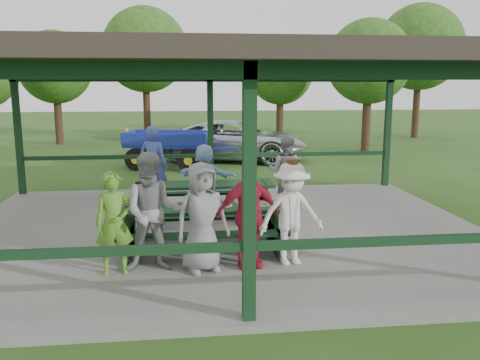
{
  "coord_description": "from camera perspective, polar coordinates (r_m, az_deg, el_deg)",
  "views": [
    {
      "loc": [
        -0.75,
        -9.39,
        2.86
      ],
      "look_at": [
        0.3,
        -0.3,
        1.12
      ],
      "focal_mm": 38.0,
      "sensor_mm": 36.0,
      "label": 1
    }
  ],
  "objects": [
    {
      "name": "pavilion_structure",
      "position": [
        9.43,
        -2.07,
        12.66
      ],
      "size": [
        10.6,
        8.6,
        3.24
      ],
      "color": "black",
      "rests_on": "concrete_slab"
    },
    {
      "name": "tree_far_right",
      "position": [
        28.87,
        19.55,
        13.85
      ],
      "size": [
        4.44,
        4.44,
        6.94
      ],
      "color": "black",
      "rests_on": "ground"
    },
    {
      "name": "spectator_blue",
      "position": [
        11.73,
        -9.67,
        1.61
      ],
      "size": [
        0.79,
        0.68,
        1.84
      ],
      "primitive_type": "imported",
      "rotation": [
        0.0,
        0.0,
        2.71
      ],
      "color": "#3C4C9E",
      "rests_on": "concrete_slab"
    },
    {
      "name": "contestant_grey_left",
      "position": [
        7.61,
        -9.74,
        -3.58
      ],
      "size": [
        0.88,
        0.7,
        1.78
      ],
      "primitive_type": "imported",
      "rotation": [
        0.0,
        0.0,
        0.03
      ],
      "color": "gray",
      "rests_on": "concrete_slab"
    },
    {
      "name": "ground",
      "position": [
        9.85,
        -1.94,
        -6.1
      ],
      "size": [
        90.0,
        90.0,
        0.0
      ],
      "primitive_type": "plane",
      "color": "#284A17",
      "rests_on": "ground"
    },
    {
      "name": "contestant_grey_mid",
      "position": [
        7.52,
        -4.29,
        -4.17
      ],
      "size": [
        0.93,
        0.75,
        1.64
      ],
      "primitive_type": "imported",
      "rotation": [
        0.0,
        0.0,
        0.32
      ],
      "color": "gray",
      "rests_on": "concrete_slab"
    },
    {
      "name": "tree_mid",
      "position": [
        25.74,
        4.56,
        11.94
      ],
      "size": [
        3.21,
        3.21,
        5.02
      ],
      "color": "black",
      "rests_on": "ground"
    },
    {
      "name": "contestant_red",
      "position": [
        7.66,
        0.92,
        -3.87
      ],
      "size": [
        1.02,
        0.57,
        1.64
      ],
      "primitive_type": "imported",
      "rotation": [
        0.0,
        0.0,
        0.18
      ],
      "color": "#B61C36",
      "rests_on": "concrete_slab"
    },
    {
      "name": "spectator_grey",
      "position": [
        11.57,
        5.1,
        0.96
      ],
      "size": [
        0.95,
        0.87,
        1.59
      ],
      "primitive_type": "imported",
      "rotation": [
        0.0,
        0.0,
        2.71
      ],
      "color": "gray",
      "rests_on": "concrete_slab"
    },
    {
      "name": "concrete_slab",
      "position": [
        9.83,
        -1.95,
        -5.82
      ],
      "size": [
        10.0,
        8.0,
        0.1
      ],
      "primitive_type": "cube",
      "color": "slate",
      "rests_on": "ground"
    },
    {
      "name": "contestant_white_fedora",
      "position": [
        7.83,
        5.77,
        -3.77
      ],
      "size": [
        1.11,
        0.75,
        1.65
      ],
      "rotation": [
        0.0,
        0.0,
        0.16
      ],
      "color": "silver",
      "rests_on": "concrete_slab"
    },
    {
      "name": "tree_left",
      "position": [
        26.81,
        -10.63,
        14.16
      ],
      "size": [
        4.27,
        4.27,
        6.67
      ],
      "color": "black",
      "rests_on": "ground"
    },
    {
      "name": "spectator_lblue",
      "position": [
        11.14,
        -3.96,
        0.31
      ],
      "size": [
        1.43,
        0.96,
        1.48
      ],
      "primitive_type": "imported",
      "rotation": [
        0.0,
        0.0,
        2.72
      ],
      "color": "#93B9E3",
      "rests_on": "concrete_slab"
    },
    {
      "name": "pickup_truck",
      "position": [
        19.13,
        -0.58,
        4.46
      ],
      "size": [
        5.9,
        3.97,
        1.5
      ],
      "primitive_type": "imported",
      "rotation": [
        0.0,
        0.0,
        1.27
      ],
      "color": "silver",
      "rests_on": "ground"
    },
    {
      "name": "table_setting",
      "position": [
        8.44,
        -4.78,
        -2.79
      ],
      "size": [
        2.46,
        0.45,
        0.1
      ],
      "color": "white",
      "rests_on": "picnic_table_near"
    },
    {
      "name": "picnic_table_near",
      "position": [
        8.51,
        -4.24,
        -4.78
      ],
      "size": [
        2.75,
        1.39,
        0.75
      ],
      "color": "black",
      "rests_on": "concrete_slab"
    },
    {
      "name": "farm_trailer",
      "position": [
        17.61,
        -8.04,
        3.53
      ],
      "size": [
        3.87,
        2.25,
        1.34
      ],
      "rotation": [
        0.0,
        0.0,
        -0.25
      ],
      "color": "navy",
      "rests_on": "ground"
    },
    {
      "name": "contestant_green",
      "position": [
        7.62,
        -13.93,
        -4.74
      ],
      "size": [
        0.61,
        0.46,
        1.52
      ],
      "primitive_type": "imported",
      "rotation": [
        0.0,
        0.0,
        0.2
      ],
      "color": "#579127",
      "rests_on": "concrete_slab"
    },
    {
      "name": "picnic_table_far",
      "position": [
        10.46,
        -3.2,
        -1.85
      ],
      "size": [
        2.53,
        1.39,
        0.75
      ],
      "color": "black",
      "rests_on": "concrete_slab"
    },
    {
      "name": "tree_right",
      "position": [
        22.45,
        14.29,
        12.73
      ],
      "size": [
        3.54,
        3.54,
        5.54
      ],
      "color": "black",
      "rests_on": "ground"
    },
    {
      "name": "tree_far_left",
      "position": [
        25.77,
        -20.05,
        11.78
      ],
      "size": [
        3.4,
        3.4,
        5.31
      ],
      "color": "black",
      "rests_on": "ground"
    }
  ]
}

